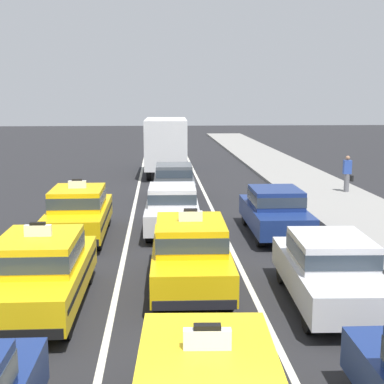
% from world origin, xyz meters
% --- Properties ---
extents(lane_stripe_left_center, '(0.14, 80.00, 0.01)m').
position_xyz_m(lane_stripe_left_center, '(-1.60, 20.00, 0.00)').
color(lane_stripe_left_center, silver).
rests_on(lane_stripe_left_center, ground).
extents(lane_stripe_center_right, '(0.14, 80.00, 0.01)m').
position_xyz_m(lane_stripe_center_right, '(1.60, 20.00, 0.00)').
color(lane_stripe_center_right, silver).
rests_on(lane_stripe_center_right, ground).
extents(sidewalk_curb, '(4.00, 90.00, 0.15)m').
position_xyz_m(sidewalk_curb, '(7.20, 15.00, 0.07)').
color(sidewalk_curb, gray).
rests_on(sidewalk_curb, ground).
extents(taxi_left_second, '(1.86, 4.57, 1.96)m').
position_xyz_m(taxi_left_second, '(-3.12, 7.30, 0.88)').
color(taxi_left_second, black).
rests_on(taxi_left_second, ground).
extents(taxi_left_third, '(1.85, 4.57, 1.96)m').
position_xyz_m(taxi_left_third, '(-3.17, 13.29, 0.88)').
color(taxi_left_third, black).
rests_on(taxi_left_third, ground).
extents(taxi_center_second, '(1.91, 4.60, 1.96)m').
position_xyz_m(taxi_center_second, '(0.17, 8.47, 0.88)').
color(taxi_center_second, black).
rests_on(taxi_center_second, ground).
extents(sedan_center_third, '(1.88, 4.35, 1.58)m').
position_xyz_m(sedan_center_third, '(-0.12, 13.95, 0.85)').
color(sedan_center_third, black).
rests_on(sedan_center_third, ground).
extents(sedan_center_fourth, '(1.83, 4.33, 1.58)m').
position_xyz_m(sedan_center_fourth, '(0.11, 19.71, 0.85)').
color(sedan_center_fourth, black).
rests_on(sedan_center_fourth, ground).
extents(box_truck_center_fifth, '(2.42, 7.01, 3.27)m').
position_xyz_m(box_truck_center_fifth, '(-0.11, 27.69, 1.78)').
color(box_truck_center_fifth, black).
rests_on(box_truck_center_fifth, ground).
extents(sedan_right_second, '(1.94, 4.37, 1.58)m').
position_xyz_m(sedan_right_second, '(3.14, 7.15, 0.85)').
color(sedan_right_second, black).
rests_on(sedan_right_second, ground).
extents(sedan_right_third, '(1.80, 4.31, 1.58)m').
position_xyz_m(sedan_right_third, '(3.26, 13.24, 0.85)').
color(sedan_right_third, black).
rests_on(sedan_right_third, ground).
extents(pedestrian_by_storefront, '(0.47, 0.24, 1.69)m').
position_xyz_m(pedestrian_by_storefront, '(8.19, 20.30, 1.00)').
color(pedestrian_by_storefront, slate).
rests_on(pedestrian_by_storefront, sidewalk_curb).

